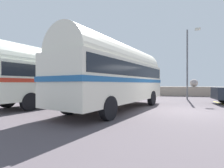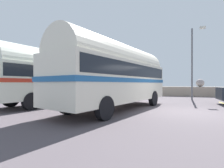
{
  "view_description": "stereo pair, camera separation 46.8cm",
  "coord_description": "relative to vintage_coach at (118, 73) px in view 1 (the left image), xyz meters",
  "views": [
    {
      "loc": [
        -1.48,
        -9.19,
        1.46
      ],
      "look_at": [
        -3.98,
        -0.05,
        1.44
      ],
      "focal_mm": 26.14,
      "sensor_mm": 36.0,
      "label": 1
    },
    {
      "loc": [
        -1.03,
        -9.05,
        1.46
      ],
      "look_at": [
        -3.98,
        -0.05,
        1.44
      ],
      "focal_mm": 26.14,
      "sensor_mm": 36.0,
      "label": 2
    }
  ],
  "objects": [
    {
      "name": "breakwater",
      "position": [
        3.47,
        12.03,
        -1.34
      ],
      "size": [
        31.36,
        2.17,
        2.47
      ],
      "color": "#A19281",
      "rests_on": "ground"
    },
    {
      "name": "ground",
      "position": [
        3.59,
        0.26,
        -2.04
      ],
      "size": [
        32.0,
        26.0,
        0.02
      ],
      "color": "#4F474C"
    },
    {
      "name": "vintage_coach",
      "position": [
        0.0,
        0.0,
        0.0
      ],
      "size": [
        4.81,
        8.91,
        3.7
      ],
      "rotation": [
        0.0,
        0.0,
        -0.29
      ],
      "color": "black",
      "rests_on": "ground"
    },
    {
      "name": "second_coach",
      "position": [
        -4.8,
        1.07,
        0.0
      ],
      "size": [
        4.52,
        8.91,
        3.7
      ],
      "rotation": [
        0.0,
        0.0,
        -0.26
      ],
      "color": "black",
      "rests_on": "ground"
    },
    {
      "name": "lamp_post",
      "position": [
        4.96,
        7.37,
        1.57
      ],
      "size": [
        1.08,
        0.51,
        6.43
      ],
      "color": "#5B5B60",
      "rests_on": "ground"
    }
  ]
}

